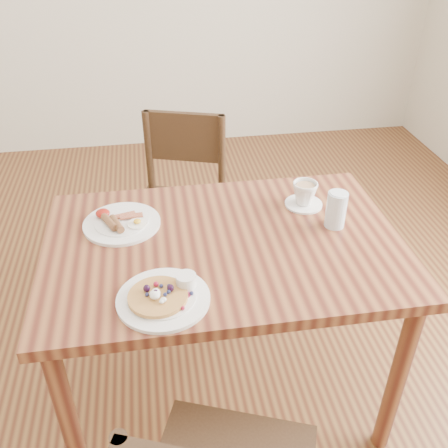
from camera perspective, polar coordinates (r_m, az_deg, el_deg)
name	(u,v)px	position (r m, az deg, el deg)	size (l,w,h in m)	color
ground	(224,386)	(2.20, 0.00, -18.04)	(5.00, 5.00, 0.00)	#512917
dining_table	(224,264)	(1.73, 0.00, -4.64)	(1.20, 0.80, 0.75)	brown
chair_far	(181,200)	(2.41, -4.95, 2.78)	(0.53, 0.53, 0.88)	#382514
pancake_plate	(164,296)	(1.45, -6.84, -8.18)	(0.27, 0.27, 0.06)	white
breakfast_plate	(121,222)	(1.79, -11.74, 0.18)	(0.27, 0.27, 0.04)	white
teacup_saucer	(304,195)	(1.87, 9.18, 3.31)	(0.14, 0.14, 0.09)	white
water_glass	(336,210)	(1.76, 12.69, 1.61)	(0.07, 0.07, 0.13)	silver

